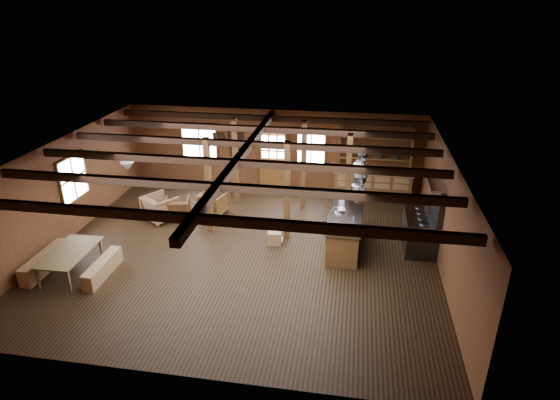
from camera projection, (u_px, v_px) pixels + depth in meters
name	position (u px, v px, depth m)	size (l,w,h in m)	color
room	(242.00, 204.00, 11.89)	(10.04, 9.04, 2.84)	black
ceiling_joists	(242.00, 154.00, 11.53)	(9.80, 8.82, 0.18)	black
timber_posts	(276.00, 176.00, 13.69)	(3.95, 2.35, 2.80)	#422A13
back_door	(273.00, 165.00, 16.12)	(1.02, 0.08, 2.15)	brown
window_back_left	(199.00, 141.00, 16.22)	(1.32, 0.06, 1.32)	white
window_back_right	(311.00, 147.00, 15.64)	(1.02, 0.06, 1.32)	white
window_left	(73.00, 178.00, 13.00)	(0.14, 1.24, 1.32)	white
notice_boards	(230.00, 142.00, 16.04)	(1.08, 0.03, 0.90)	white
back_counter	(373.00, 181.00, 15.51)	(2.55, 0.60, 2.45)	brown
pendant_lamps	(170.00, 155.00, 12.78)	(1.86, 2.36, 0.66)	#303033
pot_rack	(360.00, 175.00, 11.32)	(0.40, 3.00, 0.45)	#303033
kitchen_island	(345.00, 229.00, 12.60)	(0.96, 2.53, 1.20)	brown
step_stool	(274.00, 238.00, 12.77)	(0.41, 0.29, 0.37)	#9A6846
commercial_range	(422.00, 226.00, 12.43)	(0.83, 1.61, 1.99)	#303033
dining_table	(72.00, 262.00, 11.41)	(1.68, 0.94, 0.59)	olive
bench_wall	(45.00, 262.00, 11.55)	(0.31, 1.64, 0.45)	#9A6846
bench_aisle	(103.00, 268.00, 11.33)	(0.28, 1.49, 0.41)	#9A6846
armchair_a	(178.00, 208.00, 14.17)	(0.71, 0.73, 0.67)	brown
armchair_b	(214.00, 203.00, 14.50)	(0.75, 0.77, 0.70)	brown
armchair_c	(160.00, 208.00, 14.07)	(0.85, 0.87, 0.79)	brown
counter_pot	(344.00, 196.00, 13.29)	(0.32, 0.32, 0.19)	#B7B9BF
bowl	(340.00, 210.00, 12.57)	(0.29, 0.29, 0.07)	silver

